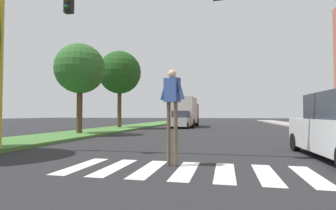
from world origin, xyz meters
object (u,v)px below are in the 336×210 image
(tree_mid, at_px, (80,69))
(pedestrian_performer, at_px, (172,102))
(truck_box_delivery, at_px, (185,112))
(sedan_midblock, at_px, (182,120))
(tree_far, at_px, (120,73))
(traffic_light_gantry, at_px, (68,23))

(tree_mid, relative_size, pedestrian_performer, 2.29)
(truck_box_delivery, bearing_deg, tree_mid, -110.27)
(sedan_midblock, bearing_deg, pedestrian_performer, -81.60)
(pedestrian_performer, relative_size, truck_box_delivery, 0.40)
(tree_far, distance_m, traffic_light_gantry, 15.87)
(tree_mid, height_order, traffic_light_gantry, traffic_light_gantry)
(truck_box_delivery, bearing_deg, sedan_midblock, -87.58)
(tree_far, bearing_deg, truck_box_delivery, 44.78)
(sedan_midblock, relative_size, truck_box_delivery, 0.73)
(pedestrian_performer, height_order, truck_box_delivery, truck_box_delivery)
(traffic_light_gantry, bearing_deg, tree_far, 106.60)
(tree_far, distance_m, sedan_midblock, 7.57)
(tree_mid, xyz_separation_m, tree_far, (-0.54, 7.74, 0.99))
(traffic_light_gantry, relative_size, pedestrian_performer, 3.60)
(sedan_midblock, bearing_deg, truck_box_delivery, 92.42)
(traffic_light_gantry, bearing_deg, sedan_midblock, 86.99)
(tree_far, distance_m, truck_box_delivery, 8.36)
(sedan_midblock, height_order, truck_box_delivery, truck_box_delivery)
(tree_far, bearing_deg, traffic_light_gantry, -73.40)
(tree_mid, bearing_deg, truck_box_delivery, 69.73)
(pedestrian_performer, bearing_deg, tree_mid, 132.35)
(sedan_midblock, distance_m, truck_box_delivery, 2.71)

